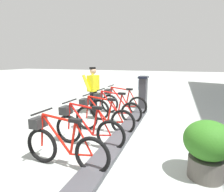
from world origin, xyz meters
TOP-DOWN VIEW (x-y plane):
  - ground_plane at (0.00, 0.00)m, footprint 60.00×60.00m
  - dock_rail_base at (0.00, 0.00)m, footprint 0.44×5.49m
  - payment_kiosk at (0.05, -3.27)m, footprint 0.36×0.52m
  - bike_docked_0 at (0.62, -2.15)m, footprint 1.72×0.54m
  - bike_docked_1 at (0.62, -1.21)m, footprint 1.72×0.54m
  - bike_docked_2 at (0.62, -0.27)m, footprint 1.72×0.54m
  - bike_docked_3 at (0.62, 0.67)m, footprint 1.72×0.54m
  - bike_docked_4 at (0.62, 1.60)m, footprint 1.72×0.54m
  - worker_near_rack at (1.59, -1.87)m, footprint 0.54×0.67m
  - planter_bush at (-1.77, 1.11)m, footprint 0.76×0.76m

SIDE VIEW (x-z plane):
  - ground_plane at x=0.00m, z-range 0.00..0.00m
  - dock_rail_base at x=0.00m, z-range 0.00..0.10m
  - bike_docked_0 at x=0.62m, z-range -0.08..0.94m
  - bike_docked_1 at x=0.62m, z-range -0.08..0.94m
  - bike_docked_2 at x=0.62m, z-range -0.08..0.94m
  - bike_docked_3 at x=0.62m, z-range -0.08..0.94m
  - bike_docked_4 at x=0.62m, z-range -0.08..0.94m
  - planter_bush at x=-1.77m, z-range 0.06..1.03m
  - payment_kiosk at x=0.05m, z-range 0.03..1.31m
  - worker_near_rack at x=1.59m, z-range 0.08..1.74m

